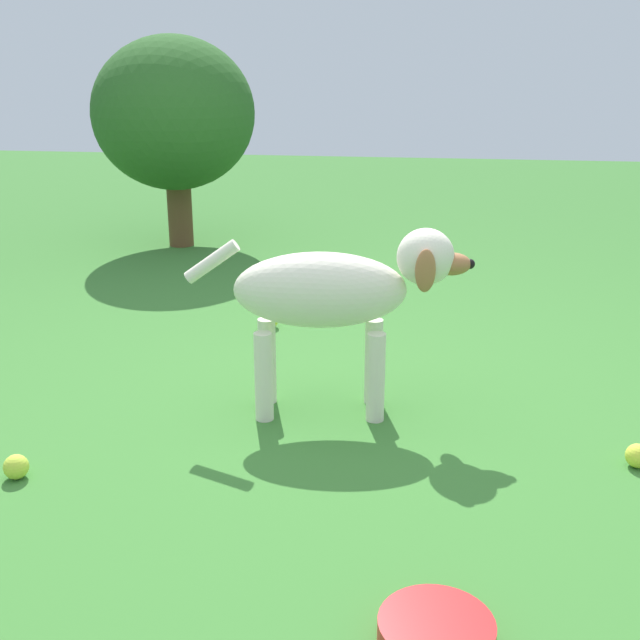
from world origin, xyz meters
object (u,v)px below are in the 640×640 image
(tennis_ball_0, at_px, (16,467))
(tennis_ball_1, at_px, (270,320))
(water_bowl, at_px, (436,635))
(dog, at_px, (337,293))
(tennis_ball_2, at_px, (638,456))

(tennis_ball_0, relative_size, tennis_ball_1, 1.00)
(tennis_ball_0, xyz_separation_m, water_bowl, (-0.47, -1.10, -0.00))
(tennis_ball_1, bearing_deg, water_bowl, -158.51)
(tennis_ball_0, bearing_deg, tennis_ball_1, -17.33)
(tennis_ball_0, distance_m, water_bowl, 1.19)
(dog, distance_m, tennis_ball_0, 1.01)
(dog, distance_m, water_bowl, 1.12)
(tennis_ball_0, relative_size, tennis_ball_2, 1.00)
(tennis_ball_1, distance_m, tennis_ball_2, 1.58)
(dog, relative_size, tennis_ball_0, 13.03)
(tennis_ball_2, bearing_deg, tennis_ball_0, 100.75)
(tennis_ball_0, xyz_separation_m, tennis_ball_2, (0.31, -1.63, 0.00))
(dog, bearing_deg, tennis_ball_0, -152.86)
(dog, height_order, tennis_ball_0, dog)
(tennis_ball_2, xyz_separation_m, water_bowl, (-0.78, 0.53, -0.00))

